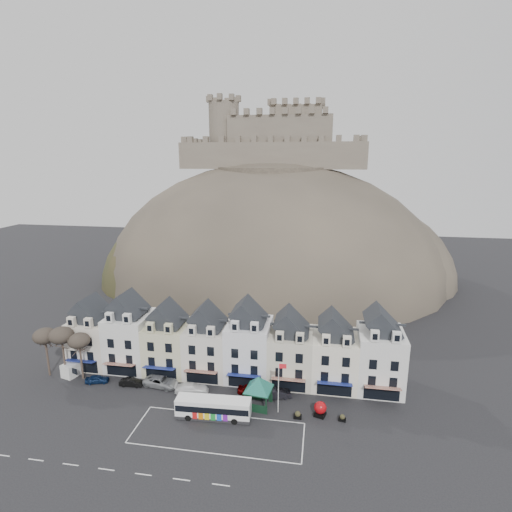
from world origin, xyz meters
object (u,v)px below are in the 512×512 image
at_px(car_white, 192,388).
at_px(car_maroon, 252,390).
at_px(car_black, 132,382).
at_px(car_silver, 161,382).
at_px(red_buoy, 320,409).
at_px(car_navy, 97,379).
at_px(white_van, 77,367).
at_px(bus, 213,407).
at_px(bus_shelter, 259,383).
at_px(flagpole, 279,384).
at_px(car_charcoal, 276,393).

distance_m(car_white, car_maroon, 9.16).
bearing_deg(car_black, car_silver, -84.83).
height_order(car_black, car_maroon, car_maroon).
distance_m(red_buoy, car_navy, 35.11).
bearing_deg(car_silver, white_van, 91.11).
bearing_deg(car_navy, white_van, 48.79).
bearing_deg(car_black, white_van, 75.15).
bearing_deg(red_buoy, car_maroon, 161.02).
bearing_deg(bus, car_maroon, 53.68).
relative_size(car_navy, car_silver, 0.66).
relative_size(white_van, car_silver, 0.95).
bearing_deg(bus_shelter, flagpole, -9.85).
distance_m(car_black, car_maroon, 19.01).
height_order(white_van, car_charcoal, white_van).
xyz_separation_m(bus_shelter, white_van, (-31.27, 4.20, -2.55)).
bearing_deg(car_maroon, flagpole, -127.82).
xyz_separation_m(car_black, car_maroon, (18.99, 0.82, 0.11)).
relative_size(car_silver, car_maroon, 1.27).
bearing_deg(car_silver, red_buoy, -90.75).
bearing_deg(car_charcoal, white_van, 68.62).
distance_m(bus_shelter, car_maroon, 4.28).
distance_m(car_navy, car_maroon, 24.82).
bearing_deg(red_buoy, bus_shelter, 175.12).
bearing_deg(car_navy, car_silver, -102.39).
distance_m(white_van, car_white, 20.85).
xyz_separation_m(red_buoy, car_charcoal, (-6.55, 3.20, -0.32)).
distance_m(flagpole, white_van, 34.80).
height_order(red_buoy, car_white, red_buoy).
distance_m(car_silver, car_white, 5.38).
height_order(bus_shelter, car_charcoal, bus_shelter).
relative_size(car_navy, car_black, 0.97).
relative_size(white_van, car_navy, 1.44).
relative_size(car_black, car_charcoal, 0.80).
height_order(bus, car_maroon, bus).
xyz_separation_m(bus_shelter, car_white, (-10.57, 1.70, -2.91)).
bearing_deg(flagpole, white_van, 171.52).
bearing_deg(car_white, flagpole, -111.58).
bearing_deg(bus_shelter, car_silver, 177.60).
bearing_deg(car_black, bus, -113.55).
relative_size(car_maroon, car_charcoal, 0.92).
xyz_separation_m(car_navy, car_black, (5.81, 0.06, -0.00)).
height_order(bus, car_charcoal, bus).
relative_size(car_silver, car_white, 1.07).
bearing_deg(white_van, car_charcoal, 12.90).
bearing_deg(bus, car_black, 156.78).
bearing_deg(white_van, flagpole, 7.40).
bearing_deg(bus, car_silver, 146.01).
height_order(car_silver, car_charcoal, car_silver).
bearing_deg(flagpole, bus_shelter, 163.21).
bearing_deg(car_maroon, bus_shelter, -150.33).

